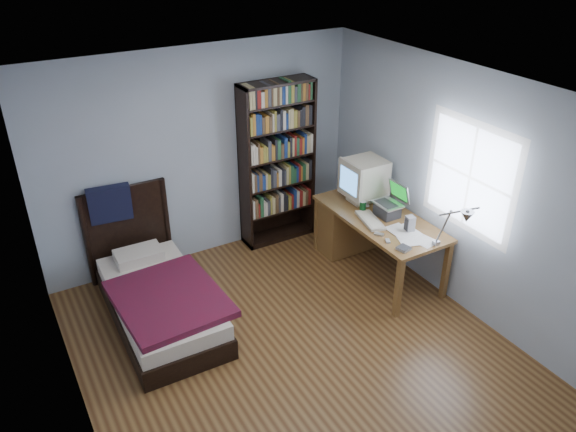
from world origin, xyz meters
The scene contains 14 objects.
room centered at (0.03, 0.00, 1.25)m, with size 4.20×4.24×2.50m.
desk centered at (1.50, 1.12, 0.42)m, with size 0.75×1.63×0.73m.
crt_monitor centered at (1.57, 1.08, 1.02)m, with size 0.45×0.43×0.52m.
laptop centered at (1.59, 0.64, 0.84)m, with size 0.30×0.31×0.38m.
desk_lamp centered at (1.50, -0.47, 1.25)m, with size 0.24×0.54×0.64m.
keyboard centered at (1.34, 0.63, 0.75)m, with size 0.18×0.45×0.03m, color #BEB79F.
speaker centered at (1.57, 0.26, 0.82)m, with size 0.09×0.09×0.17m, color gray.
soda_can centered at (1.40, 0.86, 0.79)m, with size 0.07×0.07×0.13m, color #063208.
mouse centered at (1.51, 0.94, 0.75)m, with size 0.06×0.11×0.04m, color silver.
phone_silver centered at (1.24, 0.35, 0.74)m, with size 0.05×0.10×0.02m, color #B5B6BA.
phone_grey centered at (1.24, 0.20, 0.74)m, with size 0.04×0.08×0.02m, color gray.
external_drive centered at (1.28, 0.00, 0.74)m, with size 0.12×0.12×0.02m, color gray.
bookshelf centered at (0.91, 1.94, 1.02)m, with size 0.91×0.30×2.03m.
bed centered at (-0.95, 1.15, 0.26)m, with size 1.02×1.99×1.16m.
Camera 1 is at (-2.11, -3.55, 3.72)m, focal length 35.00 mm.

